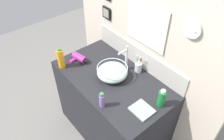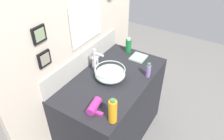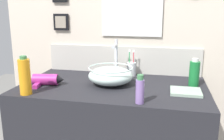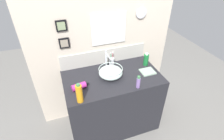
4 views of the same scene
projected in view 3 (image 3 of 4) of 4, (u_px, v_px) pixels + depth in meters
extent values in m
cube|color=beige|center=(123.00, 34.00, 1.89)|extent=(1.89, 0.06, 2.31)
cube|color=beige|center=(122.00, 60.00, 1.90)|extent=(1.17, 0.02, 0.20)
cube|color=white|center=(132.00, 8.00, 1.80)|extent=(0.38, 0.01, 0.34)
cube|color=white|center=(132.00, 8.00, 1.80)|extent=(0.44, 0.01, 0.40)
cube|color=black|center=(61.00, 22.00, 1.94)|extent=(0.12, 0.02, 0.13)
cube|color=gray|center=(61.00, 22.00, 1.93)|extent=(0.09, 0.01, 0.09)
ellipsoid|color=silver|center=(111.00, 76.00, 1.62)|extent=(0.29, 0.29, 0.12)
torus|color=silver|center=(111.00, 68.00, 1.61)|extent=(0.29, 0.29, 0.01)
torus|color=#B2B7BC|center=(111.00, 84.00, 1.63)|extent=(0.11, 0.11, 0.01)
cylinder|color=silver|center=(116.00, 61.00, 1.77)|extent=(0.02, 0.02, 0.25)
cylinder|color=silver|center=(115.00, 46.00, 1.70)|extent=(0.02, 0.10, 0.02)
cylinder|color=silver|center=(116.00, 41.00, 1.74)|extent=(0.02, 0.02, 0.03)
cylinder|color=#B22D8C|center=(46.00, 79.00, 1.61)|extent=(0.17, 0.10, 0.07)
cone|color=black|center=(61.00, 80.00, 1.61)|extent=(0.05, 0.07, 0.06)
cube|color=#B22D8C|center=(37.00, 85.00, 1.57)|extent=(0.04, 0.09, 0.02)
cylinder|color=silver|center=(131.00, 69.00, 1.83)|extent=(0.07, 0.07, 0.10)
cylinder|color=#D83F4C|center=(133.00, 64.00, 1.82)|extent=(0.01, 0.01, 0.17)
cube|color=white|center=(134.00, 51.00, 1.80)|extent=(0.01, 0.01, 0.02)
cylinder|color=green|center=(129.00, 64.00, 1.82)|extent=(0.01, 0.01, 0.17)
cube|color=white|center=(130.00, 51.00, 1.80)|extent=(0.01, 0.01, 0.02)
cylinder|color=#197233|center=(194.00, 74.00, 1.59)|extent=(0.06, 0.06, 0.16)
cylinder|color=silver|center=(195.00, 60.00, 1.56)|extent=(0.04, 0.04, 0.02)
cylinder|color=orange|center=(25.00, 77.00, 1.42)|extent=(0.07, 0.07, 0.21)
cylinder|color=#3F7F4C|center=(23.00, 58.00, 1.39)|extent=(0.04, 0.04, 0.02)
cylinder|color=#8C6BB2|center=(140.00, 92.00, 1.29)|extent=(0.05, 0.05, 0.13)
cylinder|color=#3F7F4C|center=(140.00, 77.00, 1.27)|extent=(0.03, 0.03, 0.03)
cube|color=#99B29E|center=(186.00, 92.00, 1.46)|extent=(0.18, 0.16, 0.02)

